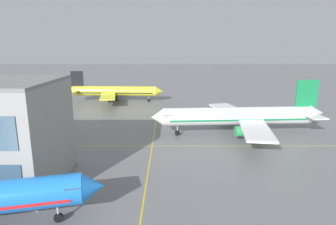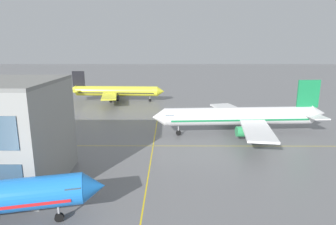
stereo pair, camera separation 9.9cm
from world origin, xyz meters
name	(u,v)px [view 2 (the right image)]	position (x,y,z in m)	size (l,w,h in m)	color
airliner_second_row	(241,116)	(19.81, 46.32, 4.29)	(40.42, 34.80, 12.56)	white
airliner_third_row	(116,91)	(-16.42, 86.82, 3.76)	(35.40, 30.55, 11.02)	yellow
taxiway_markings	(145,195)	(0.00, 18.07, 0.00)	(156.76, 88.31, 0.01)	yellow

